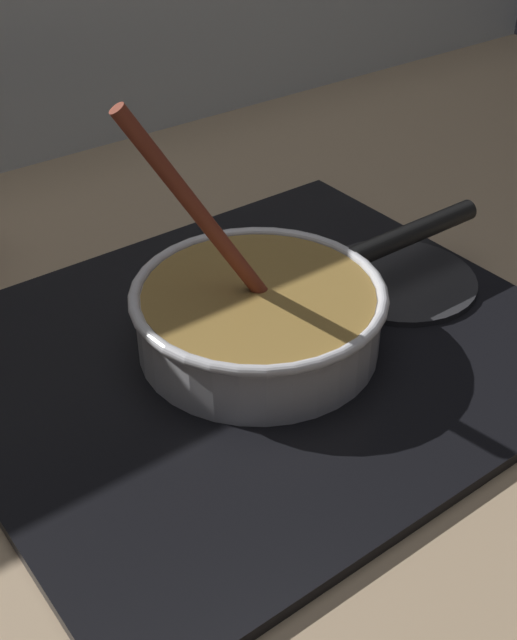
# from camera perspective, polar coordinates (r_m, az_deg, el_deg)

# --- Properties ---
(ground) EXTENTS (2.40, 1.60, 0.04)m
(ground) POSITION_cam_1_polar(r_m,az_deg,el_deg) (0.60, 2.95, -21.19)
(ground) COLOR #9E8466
(hob_plate) EXTENTS (0.56, 0.48, 0.01)m
(hob_plate) POSITION_cam_1_polar(r_m,az_deg,el_deg) (0.77, 0.00, -2.17)
(hob_plate) COLOR black
(hob_plate) RESTS_ON ground
(burner_ring) EXTENTS (0.19, 0.19, 0.01)m
(burner_ring) POSITION_cam_1_polar(r_m,az_deg,el_deg) (0.77, 0.00, -1.58)
(burner_ring) COLOR #592D0C
(burner_ring) RESTS_ON hob_plate
(spare_burner) EXTENTS (0.16, 0.16, 0.01)m
(spare_burner) POSITION_cam_1_polar(r_m,az_deg,el_deg) (0.87, 9.82, 2.81)
(spare_burner) COLOR #262628
(spare_burner) RESTS_ON hob_plate
(cooking_pan) EXTENTS (0.40, 0.24, 0.25)m
(cooking_pan) POSITION_cam_1_polar(r_m,az_deg,el_deg) (0.75, 0.13, 0.42)
(cooking_pan) COLOR silver
(cooking_pan) RESTS_ON hob_plate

